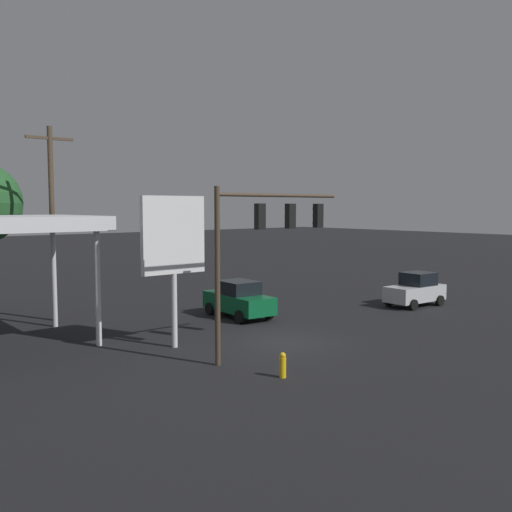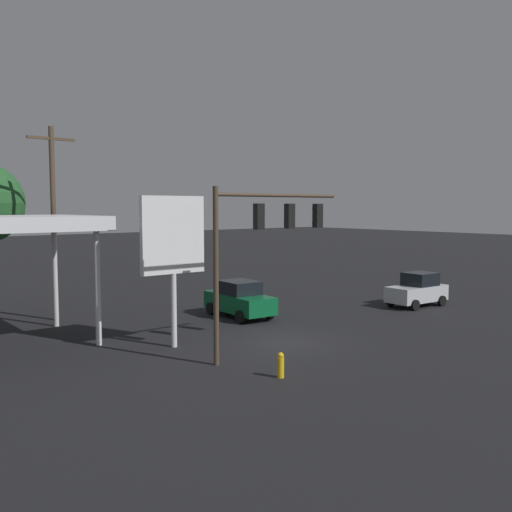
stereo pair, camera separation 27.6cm
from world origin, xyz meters
TOP-DOWN VIEW (x-y plane):
  - ground_plane at (0.00, 0.00)m, footprint 200.00×200.00m
  - traffic_signal_assembly at (2.08, 1.06)m, footprint 6.27×0.43m
  - utility_pole at (5.94, -11.04)m, footprint 2.40×0.26m
  - price_sign at (4.20, -2.27)m, footprint 2.91×0.27m
  - sedan_far at (-1.88, -5.69)m, footprint 2.29×4.51m
  - hatchback_crossing at (-12.03, -1.70)m, footprint 3.88×2.11m
  - fire_hydrant at (3.61, 3.75)m, footprint 0.24×0.24m

SIDE VIEW (x-z plane):
  - ground_plane at x=0.00m, z-range 0.00..0.00m
  - fire_hydrant at x=3.61m, z-range 0.00..0.88m
  - hatchback_crossing at x=-12.03m, z-range -0.04..1.93m
  - sedan_far at x=-1.88m, z-range -0.01..1.92m
  - price_sign at x=4.20m, z-range 1.34..7.62m
  - traffic_signal_assembly at x=2.08m, z-range 1.57..8.16m
  - utility_pole at x=5.94m, z-range 0.29..10.15m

